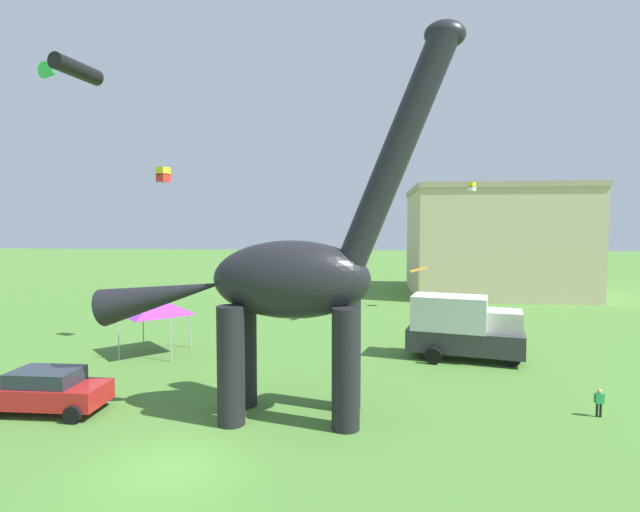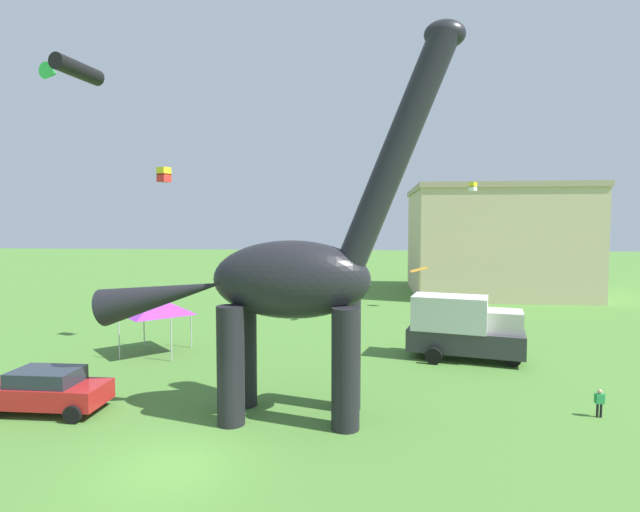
{
  "view_description": "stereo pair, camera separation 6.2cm",
  "coord_description": "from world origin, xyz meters",
  "px_view_note": "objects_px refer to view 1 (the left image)",
  "views": [
    {
      "loc": [
        5.35,
        -12.68,
        6.71
      ],
      "look_at": [
        3.55,
        5.74,
        5.55
      ],
      "focal_mm": 27.33,
      "sensor_mm": 36.0,
      "label": 1
    },
    {
      "loc": [
        5.41,
        -12.68,
        6.71
      ],
      "look_at": [
        3.55,
        5.74,
        5.55
      ],
      "focal_mm": 27.33,
      "sensor_mm": 36.0,
      "label": 2
    }
  ],
  "objects_px": {
    "festival_canopy_tent": "(156,305)",
    "parked_sedan_left": "(46,390)",
    "dinosaur_sculpture": "(290,279)",
    "kite_apex": "(361,233)",
    "kite_mid_left": "(71,70)",
    "kite_mid_right": "(419,270)",
    "kite_trailing": "(472,187)",
    "kite_high_left": "(163,175)",
    "parked_box_truck": "(463,327)",
    "person_watching_child": "(599,400)"
  },
  "relations": [
    {
      "from": "kite_apex",
      "to": "parked_box_truck",
      "type": "bearing_deg",
      "value": -57.1
    },
    {
      "from": "parked_sedan_left",
      "to": "kite_mid_left",
      "type": "height_order",
      "value": "kite_mid_left"
    },
    {
      "from": "festival_canopy_tent",
      "to": "parked_sedan_left",
      "type": "bearing_deg",
      "value": -93.39
    },
    {
      "from": "parked_sedan_left",
      "to": "kite_mid_right",
      "type": "height_order",
      "value": "kite_mid_right"
    },
    {
      "from": "parked_sedan_left",
      "to": "kite_mid_left",
      "type": "distance_m",
      "value": 15.58
    },
    {
      "from": "kite_trailing",
      "to": "kite_mid_left",
      "type": "xyz_separation_m",
      "value": [
        -22.53,
        -15.45,
        4.65
      ]
    },
    {
      "from": "parked_box_truck",
      "to": "kite_trailing",
      "type": "xyz_separation_m",
      "value": [
        3.19,
        13.93,
        8.05
      ]
    },
    {
      "from": "kite_mid_left",
      "to": "kite_trailing",
      "type": "bearing_deg",
      "value": 34.43
    },
    {
      "from": "dinosaur_sculpture",
      "to": "parked_box_truck",
      "type": "height_order",
      "value": "dinosaur_sculpture"
    },
    {
      "from": "kite_mid_left",
      "to": "kite_apex",
      "type": "xyz_separation_m",
      "value": [
        14.17,
        9.51,
        -8.13
      ]
    },
    {
      "from": "kite_trailing",
      "to": "kite_high_left",
      "type": "distance_m",
      "value": 22.94
    },
    {
      "from": "parked_box_truck",
      "to": "person_watching_child",
      "type": "bearing_deg",
      "value": -50.38
    },
    {
      "from": "kite_trailing",
      "to": "kite_high_left",
      "type": "height_order",
      "value": "kite_trailing"
    },
    {
      "from": "dinosaur_sculpture",
      "to": "festival_canopy_tent",
      "type": "relative_size",
      "value": 4.25
    },
    {
      "from": "person_watching_child",
      "to": "kite_high_left",
      "type": "height_order",
      "value": "kite_high_left"
    },
    {
      "from": "kite_mid_right",
      "to": "parked_box_truck",
      "type": "bearing_deg",
      "value": 28.98
    },
    {
      "from": "kite_trailing",
      "to": "parked_box_truck",
      "type": "bearing_deg",
      "value": -102.89
    },
    {
      "from": "festival_canopy_tent",
      "to": "kite_trailing",
      "type": "bearing_deg",
      "value": 37.24
    },
    {
      "from": "dinosaur_sculpture",
      "to": "kite_mid_left",
      "type": "height_order",
      "value": "kite_mid_left"
    },
    {
      "from": "kite_mid_left",
      "to": "kite_high_left",
      "type": "distance_m",
      "value": 6.55
    },
    {
      "from": "person_watching_child",
      "to": "kite_high_left",
      "type": "distance_m",
      "value": 22.84
    },
    {
      "from": "person_watching_child",
      "to": "kite_trailing",
      "type": "height_order",
      "value": "kite_trailing"
    },
    {
      "from": "festival_canopy_tent",
      "to": "kite_apex",
      "type": "distance_m",
      "value": 14.04
    },
    {
      "from": "person_watching_child",
      "to": "kite_trailing",
      "type": "bearing_deg",
      "value": -25.25
    },
    {
      "from": "parked_box_truck",
      "to": "kite_apex",
      "type": "relative_size",
      "value": 7.65
    },
    {
      "from": "kite_apex",
      "to": "kite_high_left",
      "type": "xyz_separation_m",
      "value": [
        -10.78,
        -6.72,
        3.28
      ]
    },
    {
      "from": "parked_sedan_left",
      "to": "person_watching_child",
      "type": "height_order",
      "value": "parked_sedan_left"
    },
    {
      "from": "dinosaur_sculpture",
      "to": "person_watching_child",
      "type": "relative_size",
      "value": 13.41
    },
    {
      "from": "person_watching_child",
      "to": "festival_canopy_tent",
      "type": "xyz_separation_m",
      "value": [
        -19.1,
        6.64,
        1.94
      ]
    },
    {
      "from": "parked_box_truck",
      "to": "kite_trailing",
      "type": "distance_m",
      "value": 16.4
    },
    {
      "from": "kite_trailing",
      "to": "kite_mid_right",
      "type": "distance_m",
      "value": 16.98
    },
    {
      "from": "dinosaur_sculpture",
      "to": "kite_high_left",
      "type": "distance_m",
      "value": 13.47
    },
    {
      "from": "festival_canopy_tent",
      "to": "kite_apex",
      "type": "xyz_separation_m",
      "value": [
        10.58,
        8.46,
        3.67
      ]
    },
    {
      "from": "person_watching_child",
      "to": "kite_apex",
      "type": "height_order",
      "value": "kite_apex"
    },
    {
      "from": "kite_apex",
      "to": "kite_mid_right",
      "type": "height_order",
      "value": "kite_apex"
    },
    {
      "from": "festival_canopy_tent",
      "to": "dinosaur_sculpture",
      "type": "bearing_deg",
      "value": -42.48
    },
    {
      "from": "kite_high_left",
      "to": "kite_mid_right",
      "type": "height_order",
      "value": "kite_high_left"
    },
    {
      "from": "parked_sedan_left",
      "to": "kite_apex",
      "type": "height_order",
      "value": "kite_apex"
    },
    {
      "from": "dinosaur_sculpture",
      "to": "kite_mid_right",
      "type": "bearing_deg",
      "value": 38.4
    },
    {
      "from": "dinosaur_sculpture",
      "to": "festival_canopy_tent",
      "type": "xyz_separation_m",
      "value": [
        -8.31,
        7.61,
        -2.3
      ]
    },
    {
      "from": "parked_sedan_left",
      "to": "kite_high_left",
      "type": "bearing_deg",
      "value": 87.84
    },
    {
      "from": "kite_high_left",
      "to": "parked_box_truck",
      "type": "bearing_deg",
      "value": -4.61
    },
    {
      "from": "dinosaur_sculpture",
      "to": "kite_mid_right",
      "type": "height_order",
      "value": "dinosaur_sculpture"
    },
    {
      "from": "festival_canopy_tent",
      "to": "kite_high_left",
      "type": "bearing_deg",
      "value": 96.46
    },
    {
      "from": "kite_high_left",
      "to": "festival_canopy_tent",
      "type": "bearing_deg",
      "value": -83.54
    },
    {
      "from": "kite_apex",
      "to": "dinosaur_sculpture",
      "type": "bearing_deg",
      "value": -98.05
    },
    {
      "from": "parked_sedan_left",
      "to": "kite_high_left",
      "type": "relative_size",
      "value": 5.28
    },
    {
      "from": "parked_box_truck",
      "to": "person_watching_child",
      "type": "distance_m",
      "value": 7.92
    },
    {
      "from": "kite_mid_right",
      "to": "kite_trailing",
      "type": "bearing_deg",
      "value": 70.04
    },
    {
      "from": "kite_mid_left",
      "to": "kite_apex",
      "type": "distance_m",
      "value": 18.9
    }
  ]
}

